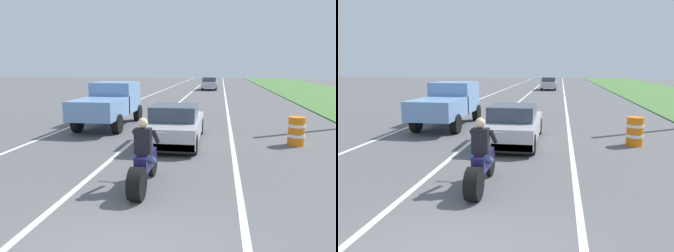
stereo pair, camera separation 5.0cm
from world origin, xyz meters
The scene contains 8 objects.
lane_stripe_left_solid centered at (-5.40, 20.00, 0.00)m, with size 0.14×120.00×0.01m, color white.
lane_stripe_right_solid centered at (1.80, 20.00, 0.00)m, with size 0.14×120.00×0.01m, color white.
lane_stripe_centre_dashed centered at (-1.80, 20.00, 0.00)m, with size 0.14×120.00×0.01m, color white.
motorcycle_with_rider centered at (-0.30, 3.17, 0.59)m, with size 0.70×2.21×1.62m.
sports_car_silver centered at (-0.25, 7.82, 0.63)m, with size 1.84×4.30×1.37m.
pickup_truck_left_lane_light_blue centered at (-3.67, 10.61, 1.11)m, with size 2.02×4.80×1.98m.
construction_barrel_nearest centered at (3.97, 8.03, 0.50)m, with size 0.58×0.58×1.00m.
distant_car_far_ahead centered at (-0.01, 35.71, 0.77)m, with size 1.80×4.00×1.50m.
Camera 2 is at (1.38, -3.46, 2.69)m, focal length 34.39 mm.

